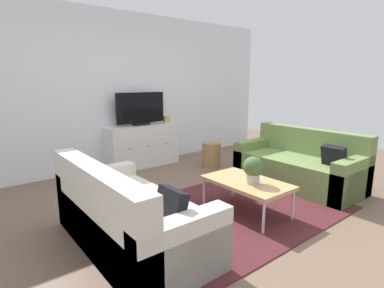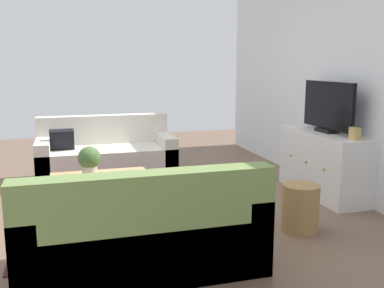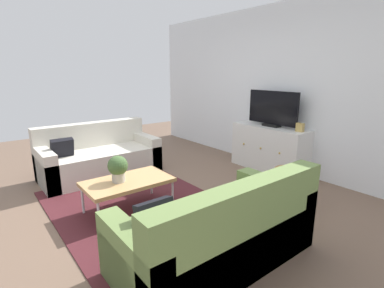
{
  "view_description": "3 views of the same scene",
  "coord_description": "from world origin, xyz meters",
  "px_view_note": "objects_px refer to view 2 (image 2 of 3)",
  "views": [
    {
      "loc": [
        -2.57,
        -2.54,
        1.54
      ],
      "look_at": [
        0.0,
        0.7,
        0.67
      ],
      "focal_mm": 28.6,
      "sensor_mm": 36.0,
      "label": 1
    },
    {
      "loc": [
        4.44,
        -0.61,
        1.53
      ],
      "look_at": [
        0.0,
        0.7,
        0.67
      ],
      "focal_mm": 40.84,
      "sensor_mm": 36.0,
      "label": 2
    },
    {
      "loc": [
        3.03,
        -1.66,
        1.65
      ],
      "look_at": [
        0.0,
        0.7,
        0.67
      ],
      "focal_mm": 27.2,
      "sensor_mm": 36.0,
      "label": 3
    }
  ],
  "objects_px": {
    "potted_plant": "(89,160)",
    "coffee_table": "(101,179)",
    "tv_console": "(323,164)",
    "flat_screen_tv": "(328,107)",
    "couch_right_side": "(142,236)",
    "mantel_clock": "(355,134)",
    "couch_left_side": "(106,157)",
    "wicker_basket": "(300,208)"
  },
  "relations": [
    {
      "from": "tv_console",
      "to": "wicker_basket",
      "type": "relative_size",
      "value": 2.98
    },
    {
      "from": "couch_left_side",
      "to": "couch_right_side",
      "type": "xyz_separation_m",
      "value": [
        2.87,
        0.0,
        0.0
      ]
    },
    {
      "from": "couch_right_side",
      "to": "tv_console",
      "type": "distance_m",
      "value": 2.73
    },
    {
      "from": "potted_plant",
      "to": "flat_screen_tv",
      "type": "height_order",
      "value": "flat_screen_tv"
    },
    {
      "from": "couch_left_side",
      "to": "coffee_table",
      "type": "distance_m",
      "value": 1.48
    },
    {
      "from": "coffee_table",
      "to": "flat_screen_tv",
      "type": "height_order",
      "value": "flat_screen_tv"
    },
    {
      "from": "potted_plant",
      "to": "tv_console",
      "type": "bearing_deg",
      "value": 88.11
    },
    {
      "from": "flat_screen_tv",
      "to": "wicker_basket",
      "type": "xyz_separation_m",
      "value": [
        0.94,
        -0.85,
        -0.82
      ]
    },
    {
      "from": "flat_screen_tv",
      "to": "mantel_clock",
      "type": "xyz_separation_m",
      "value": [
        0.53,
        -0.02,
        -0.22
      ]
    },
    {
      "from": "couch_right_side",
      "to": "mantel_clock",
      "type": "height_order",
      "value": "mantel_clock"
    },
    {
      "from": "potted_plant",
      "to": "wicker_basket",
      "type": "height_order",
      "value": "potted_plant"
    },
    {
      "from": "couch_left_side",
      "to": "couch_right_side",
      "type": "height_order",
      "value": "same"
    },
    {
      "from": "mantel_clock",
      "to": "wicker_basket",
      "type": "xyz_separation_m",
      "value": [
        0.4,
        -0.83,
        -0.59
      ]
    },
    {
      "from": "couch_left_side",
      "to": "wicker_basket",
      "type": "bearing_deg",
      "value": 31.94
    },
    {
      "from": "mantel_clock",
      "to": "couch_right_side",
      "type": "bearing_deg",
      "value": -71.36
    },
    {
      "from": "potted_plant",
      "to": "couch_left_side",
      "type": "bearing_deg",
      "value": 168.77
    },
    {
      "from": "potted_plant",
      "to": "mantel_clock",
      "type": "relative_size",
      "value": 2.39
    },
    {
      "from": "wicker_basket",
      "to": "tv_console",
      "type": "bearing_deg",
      "value": 138.25
    },
    {
      "from": "tv_console",
      "to": "wicker_basket",
      "type": "bearing_deg",
      "value": -41.75
    },
    {
      "from": "potted_plant",
      "to": "flat_screen_tv",
      "type": "relative_size",
      "value": 0.33
    },
    {
      "from": "potted_plant",
      "to": "wicker_basket",
      "type": "relative_size",
      "value": 0.71
    },
    {
      "from": "couch_right_side",
      "to": "coffee_table",
      "type": "bearing_deg",
      "value": -172.56
    },
    {
      "from": "potted_plant",
      "to": "coffee_table",
      "type": "bearing_deg",
      "value": 80.21
    },
    {
      "from": "mantel_clock",
      "to": "flat_screen_tv",
      "type": "bearing_deg",
      "value": 177.85
    },
    {
      "from": "tv_console",
      "to": "flat_screen_tv",
      "type": "relative_size",
      "value": 1.4
    },
    {
      "from": "tv_console",
      "to": "mantel_clock",
      "type": "xyz_separation_m",
      "value": [
        0.53,
        0.0,
        0.44
      ]
    },
    {
      "from": "couch_left_side",
      "to": "mantel_clock",
      "type": "bearing_deg",
      "value": 48.95
    },
    {
      "from": "couch_left_side",
      "to": "tv_console",
      "type": "distance_m",
      "value": 2.83
    },
    {
      "from": "couch_left_side",
      "to": "wicker_basket",
      "type": "distance_m",
      "value": 2.91
    },
    {
      "from": "wicker_basket",
      "to": "mantel_clock",
      "type": "bearing_deg",
      "value": 115.69
    },
    {
      "from": "coffee_table",
      "to": "mantel_clock",
      "type": "height_order",
      "value": "mantel_clock"
    },
    {
      "from": "couch_right_side",
      "to": "flat_screen_tv",
      "type": "height_order",
      "value": "flat_screen_tv"
    },
    {
      "from": "coffee_table",
      "to": "mantel_clock",
      "type": "distance_m",
      "value": 2.67
    },
    {
      "from": "coffee_table",
      "to": "flat_screen_tv",
      "type": "relative_size",
      "value": 1.07
    },
    {
      "from": "tv_console",
      "to": "mantel_clock",
      "type": "relative_size",
      "value": 10.06
    },
    {
      "from": "couch_right_side",
      "to": "flat_screen_tv",
      "type": "relative_size",
      "value": 1.91
    },
    {
      "from": "flat_screen_tv",
      "to": "coffee_table",
      "type": "bearing_deg",
      "value": -91.55
    },
    {
      "from": "tv_console",
      "to": "flat_screen_tv",
      "type": "bearing_deg",
      "value": 90.0
    },
    {
      "from": "couch_left_side",
      "to": "flat_screen_tv",
      "type": "xyz_separation_m",
      "value": [
        1.53,
        2.39,
        0.76
      ]
    },
    {
      "from": "couch_right_side",
      "to": "tv_console",
      "type": "xyz_separation_m",
      "value": [
        -1.33,
        2.37,
        0.09
      ]
    },
    {
      "from": "flat_screen_tv",
      "to": "mantel_clock",
      "type": "height_order",
      "value": "flat_screen_tv"
    },
    {
      "from": "couch_right_side",
      "to": "coffee_table",
      "type": "relative_size",
      "value": 1.78
    }
  ]
}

